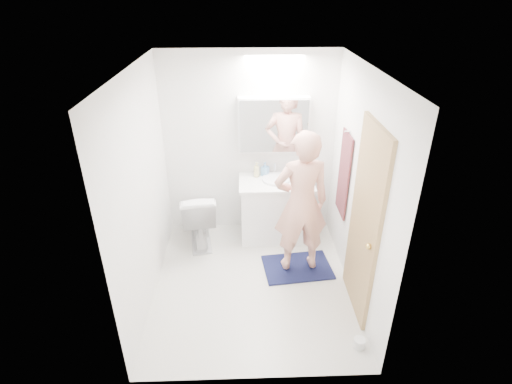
{
  "coord_description": "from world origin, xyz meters",
  "views": [
    {
      "loc": [
        -0.08,
        -3.55,
        3.07
      ],
      "look_at": [
        0.05,
        0.25,
        1.05
      ],
      "focal_mm": 27.85,
      "sensor_mm": 36.0,
      "label": 1
    }
  ],
  "objects_px": {
    "toilet_paper_roll": "(359,343)",
    "vanity_cabinet": "(275,210)",
    "toilet": "(199,217)",
    "person": "(301,203)",
    "soap_bottle_a": "(257,170)",
    "soap_bottle_b": "(265,169)",
    "medicine_cabinet": "(273,125)",
    "toothbrush_cup": "(292,173)"
  },
  "relations": [
    {
      "from": "medicine_cabinet",
      "to": "toilet",
      "type": "height_order",
      "value": "medicine_cabinet"
    },
    {
      "from": "person",
      "to": "soap_bottle_b",
      "type": "bearing_deg",
      "value": -75.27
    },
    {
      "from": "toothbrush_cup",
      "to": "toilet",
      "type": "bearing_deg",
      "value": -167.31
    },
    {
      "from": "medicine_cabinet",
      "to": "toilet",
      "type": "distance_m",
      "value": 1.51
    },
    {
      "from": "vanity_cabinet",
      "to": "medicine_cabinet",
      "type": "bearing_deg",
      "value": 98.95
    },
    {
      "from": "person",
      "to": "soap_bottle_a",
      "type": "xyz_separation_m",
      "value": [
        -0.46,
        0.87,
        0.02
      ]
    },
    {
      "from": "medicine_cabinet",
      "to": "soap_bottle_a",
      "type": "xyz_separation_m",
      "value": [
        -0.21,
        -0.06,
        -0.58
      ]
    },
    {
      "from": "soap_bottle_b",
      "to": "toothbrush_cup",
      "type": "height_order",
      "value": "soap_bottle_b"
    },
    {
      "from": "person",
      "to": "toothbrush_cup",
      "type": "xyz_separation_m",
      "value": [
        -0.0,
        0.88,
        -0.04
      ]
    },
    {
      "from": "vanity_cabinet",
      "to": "toothbrush_cup",
      "type": "xyz_separation_m",
      "value": [
        0.22,
        0.16,
        0.47
      ]
    },
    {
      "from": "toilet",
      "to": "soap_bottle_a",
      "type": "bearing_deg",
      "value": -169.03
    },
    {
      "from": "medicine_cabinet",
      "to": "person",
      "type": "xyz_separation_m",
      "value": [
        0.25,
        -0.93,
        -0.6
      ]
    },
    {
      "from": "toothbrush_cup",
      "to": "medicine_cabinet",
      "type": "bearing_deg",
      "value": 168.63
    },
    {
      "from": "vanity_cabinet",
      "to": "toothbrush_cup",
      "type": "bearing_deg",
      "value": 36.59
    },
    {
      "from": "medicine_cabinet",
      "to": "toilet_paper_roll",
      "type": "height_order",
      "value": "medicine_cabinet"
    },
    {
      "from": "toilet",
      "to": "toilet_paper_roll",
      "type": "xyz_separation_m",
      "value": [
        1.66,
        -1.8,
        -0.34
      ]
    },
    {
      "from": "soap_bottle_a",
      "to": "toothbrush_cup",
      "type": "bearing_deg",
      "value": 1.24
    },
    {
      "from": "medicine_cabinet",
      "to": "toothbrush_cup",
      "type": "distance_m",
      "value": 0.68
    },
    {
      "from": "vanity_cabinet",
      "to": "soap_bottle_b",
      "type": "height_order",
      "value": "soap_bottle_b"
    },
    {
      "from": "medicine_cabinet",
      "to": "person",
      "type": "height_order",
      "value": "medicine_cabinet"
    },
    {
      "from": "person",
      "to": "medicine_cabinet",
      "type": "bearing_deg",
      "value": -81.5
    },
    {
      "from": "person",
      "to": "soap_bottle_a",
      "type": "distance_m",
      "value": 0.99
    },
    {
      "from": "toilet",
      "to": "soap_bottle_a",
      "type": "xyz_separation_m",
      "value": [
        0.76,
        0.27,
        0.54
      ]
    },
    {
      "from": "medicine_cabinet",
      "to": "soap_bottle_b",
      "type": "relative_size",
      "value": 4.75
    },
    {
      "from": "soap_bottle_a",
      "to": "toilet_paper_roll",
      "type": "relative_size",
      "value": 1.82
    },
    {
      "from": "vanity_cabinet",
      "to": "soap_bottle_a",
      "type": "height_order",
      "value": "soap_bottle_a"
    },
    {
      "from": "soap_bottle_a",
      "to": "toothbrush_cup",
      "type": "distance_m",
      "value": 0.46
    },
    {
      "from": "soap_bottle_b",
      "to": "toilet_paper_roll",
      "type": "height_order",
      "value": "soap_bottle_b"
    },
    {
      "from": "vanity_cabinet",
      "to": "toilet",
      "type": "height_order",
      "value": "vanity_cabinet"
    },
    {
      "from": "medicine_cabinet",
      "to": "toothbrush_cup",
      "type": "bearing_deg",
      "value": -11.37
    },
    {
      "from": "toilet",
      "to": "vanity_cabinet",
      "type": "bearing_deg",
      "value": 178.28
    },
    {
      "from": "medicine_cabinet",
      "to": "person",
      "type": "distance_m",
      "value": 1.13
    },
    {
      "from": "toothbrush_cup",
      "to": "toilet_paper_roll",
      "type": "relative_size",
      "value": 0.87
    },
    {
      "from": "toilet",
      "to": "toilet_paper_roll",
      "type": "relative_size",
      "value": 7.0
    },
    {
      "from": "vanity_cabinet",
      "to": "soap_bottle_a",
      "type": "relative_size",
      "value": 4.49
    },
    {
      "from": "soap_bottle_b",
      "to": "toilet",
      "type": "bearing_deg",
      "value": -161.32
    },
    {
      "from": "vanity_cabinet",
      "to": "soap_bottle_b",
      "type": "bearing_deg",
      "value": 126.55
    },
    {
      "from": "toilet_paper_roll",
      "to": "vanity_cabinet",
      "type": "bearing_deg",
      "value": 108.81
    },
    {
      "from": "toothbrush_cup",
      "to": "toilet_paper_roll",
      "type": "height_order",
      "value": "toothbrush_cup"
    },
    {
      "from": "toilet",
      "to": "toothbrush_cup",
      "type": "bearing_deg",
      "value": -175.55
    },
    {
      "from": "soap_bottle_a",
      "to": "medicine_cabinet",
      "type": "bearing_deg",
      "value": 15.76
    },
    {
      "from": "soap_bottle_a",
      "to": "toothbrush_cup",
      "type": "xyz_separation_m",
      "value": [
        0.46,
        0.01,
        -0.06
      ]
    }
  ]
}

